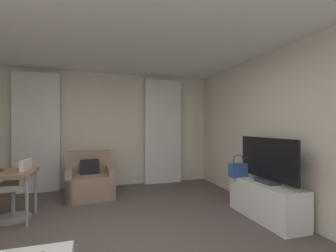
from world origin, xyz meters
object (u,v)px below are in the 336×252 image
Objects in this scene: handbag_primary at (238,169)px; tv_console at (266,201)px; armchair at (90,182)px; tv_flatscreen at (267,161)px; desk_chair at (16,193)px.

tv_console is at bearing -71.48° from handbag_primary.
handbag_primary is (2.36, -1.48, 0.37)m from armchair.
armchair is 3.18m from tv_console.
armchair is 3.25m from tv_flatscreen.
tv_console is 0.59m from tv_flatscreen.
tv_flatscreen is at bearing -90.00° from tv_console.
tv_console is at bearing 90.00° from tv_flatscreen.
desk_chair is 0.71× the size of tv_console.
handbag_primary is at bearing 107.45° from tv_flatscreen.
handbag_primary is at bearing -10.68° from desk_chair.
handbag_primary reaches higher than tv_console.
armchair is 2.81m from handbag_primary.
armchair is 2.49× the size of handbag_primary.
tv_flatscreen reaches higher than handbag_primary.
armchair is 1.34m from desk_chair.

